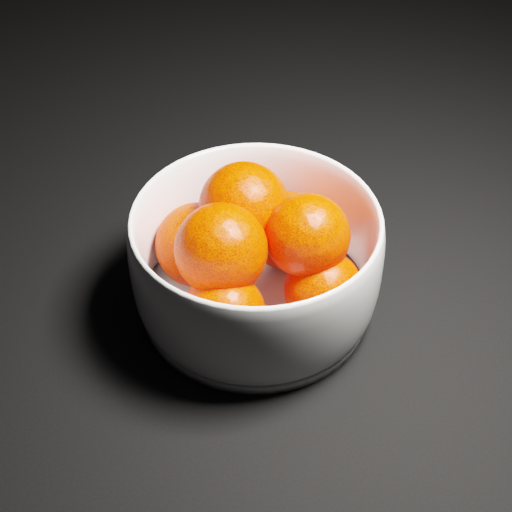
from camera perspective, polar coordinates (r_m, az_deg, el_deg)
name	(u,v)px	position (r m, az deg, el deg)	size (l,w,h in m)	color
bowl	(256,260)	(0.60, 0.00, -0.36)	(0.21, 0.21, 0.10)	white
orange_pile	(253,248)	(0.59, -0.24, 0.65)	(0.16, 0.17, 0.12)	#FC2500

